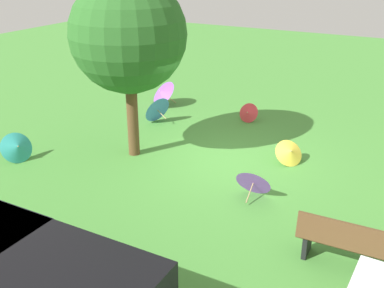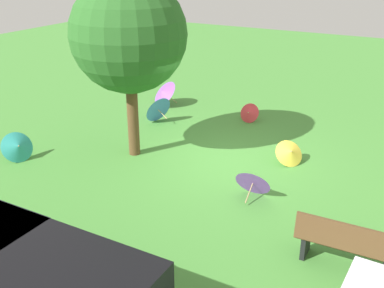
{
  "view_description": "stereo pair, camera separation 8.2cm",
  "coord_description": "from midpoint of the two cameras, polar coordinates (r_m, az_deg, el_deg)",
  "views": [
    {
      "loc": [
        -4.34,
        9.5,
        4.85
      ],
      "look_at": [
        0.45,
        0.68,
        0.6
      ],
      "focal_mm": 43.18,
      "sensor_mm": 36.0,
      "label": 1
    },
    {
      "loc": [
        -4.41,
        9.46,
        4.85
      ],
      "look_at": [
        0.45,
        0.68,
        0.6
      ],
      "focal_mm": 43.18,
      "sensor_mm": 36.0,
      "label": 2
    }
  ],
  "objects": [
    {
      "name": "ground",
      "position": [
        11.52,
        3.39,
        -2.02
      ],
      "size": [
        40.0,
        40.0,
        0.0
      ],
      "primitive_type": "plane",
      "color": "#478C38"
    },
    {
      "name": "park_bench",
      "position": [
        8.02,
        18.29,
        -11.54
      ],
      "size": [
        1.61,
        0.52,
        0.9
      ],
      "color": "brown",
      "rests_on": "ground"
    },
    {
      "name": "shade_tree",
      "position": [
        11.08,
        -8.1,
        13.16
      ],
      "size": [
        2.75,
        2.75,
        4.4
      ],
      "color": "brown",
      "rests_on": "ground"
    },
    {
      "name": "parasol_purple_0",
      "position": [
        9.81,
        7.43,
        -4.57
      ],
      "size": [
        0.78,
        0.73,
        0.71
      ],
      "color": "tan",
      "rests_on": "ground"
    },
    {
      "name": "parasol_yellow_0",
      "position": [
        11.43,
        11.8,
        -0.99
      ],
      "size": [
        0.9,
        0.91,
        0.62
      ],
      "color": "tan",
      "rests_on": "ground"
    },
    {
      "name": "parasol_teal_0",
      "position": [
        12.1,
        -20.97,
        -0.37
      ],
      "size": [
        0.86,
        0.91,
        0.75
      ],
      "color": "tan",
      "rests_on": "ground"
    },
    {
      "name": "parasol_purple_1",
      "position": [
        15.46,
        -3.91,
        6.39
      ],
      "size": [
        1.19,
        1.13,
        0.87
      ],
      "color": "tan",
      "rests_on": "ground"
    },
    {
      "name": "parasol_red_0",
      "position": [
        14.07,
        6.77,
        3.86
      ],
      "size": [
        0.63,
        0.55,
        0.58
      ],
      "color": "tan",
      "rests_on": "ground"
    },
    {
      "name": "parasol_blue_0",
      "position": [
        13.98,
        -4.67,
        4.43
      ],
      "size": [
        0.85,
        0.98,
        0.86
      ],
      "color": "tan",
      "rests_on": "ground"
    }
  ]
}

